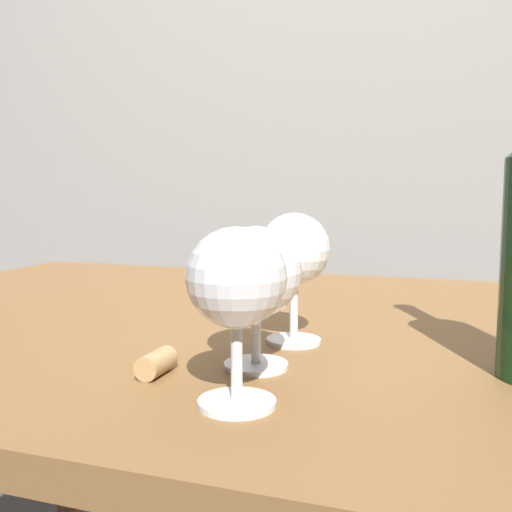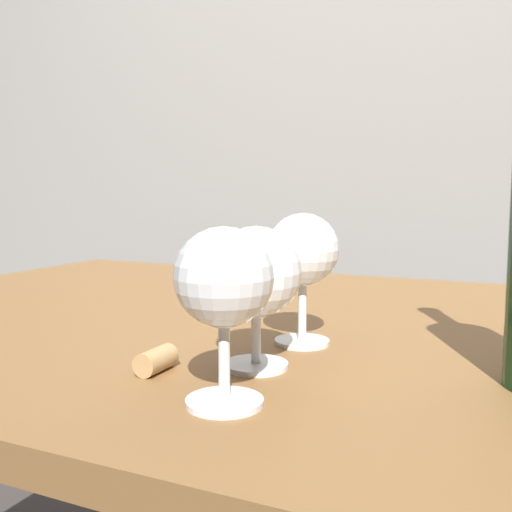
% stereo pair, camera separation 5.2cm
% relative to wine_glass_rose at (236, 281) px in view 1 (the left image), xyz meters
% --- Properties ---
extents(back_wall, '(5.00, 0.08, 2.60)m').
position_rel_wine_glass_rose_xyz_m(back_wall, '(-0.06, 1.42, 0.49)').
color(back_wall, gray).
rests_on(back_wall, ground_plane).
extents(dining_table, '(1.32, 0.84, 0.71)m').
position_rel_wine_glass_rose_xyz_m(dining_table, '(-0.06, 0.30, -0.18)').
color(dining_table, brown).
rests_on(dining_table, ground_plane).
extents(wine_glass_rose, '(0.08, 0.08, 0.14)m').
position_rel_wine_glass_rose_xyz_m(wine_glass_rose, '(0.00, 0.00, 0.00)').
color(wine_glass_rose, white).
rests_on(wine_glass_rose, dining_table).
extents(wine_glass_port, '(0.08, 0.08, 0.13)m').
position_rel_wine_glass_rose_xyz_m(wine_glass_port, '(-0.02, 0.10, -0.01)').
color(wine_glass_port, white).
rests_on(wine_glass_port, dining_table).
extents(wine_glass_cabernet, '(0.08, 0.08, 0.14)m').
position_rel_wine_glass_rose_xyz_m(wine_glass_cabernet, '(-0.01, 0.19, 0.00)').
color(wine_glass_cabernet, white).
rests_on(wine_glass_cabernet, dining_table).
extents(cork, '(0.02, 0.04, 0.02)m').
position_rel_wine_glass_rose_xyz_m(cork, '(-0.09, 0.05, -0.09)').
color(cork, tan).
rests_on(cork, dining_table).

